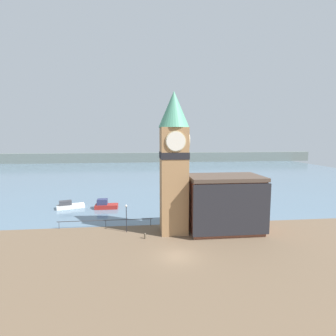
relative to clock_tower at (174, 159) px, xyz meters
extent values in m
plane|color=brown|center=(-0.60, -7.56, -10.26)|extent=(160.00, 160.00, 0.00)
cube|color=slate|center=(-0.60, 63.20, -10.26)|extent=(160.00, 120.00, 0.00)
cube|color=slate|center=(-0.60, 103.20, -7.76)|extent=(180.00, 3.00, 5.00)
cube|color=#333338|center=(-9.76, 2.95, -9.21)|extent=(13.88, 0.08, 0.08)
cylinder|color=#333338|center=(-16.40, 2.95, -9.74)|extent=(0.07, 0.07, 1.05)
cylinder|color=#333338|center=(-9.76, 2.95, -9.74)|extent=(0.07, 0.07, 1.05)
cylinder|color=#333338|center=(-3.12, 2.95, -9.74)|extent=(0.07, 0.07, 1.05)
cube|color=#9E754C|center=(-0.01, 0.01, -2.99)|extent=(3.61, 3.61, 14.54)
cube|color=black|center=(-0.01, 0.01, 0.53)|extent=(3.73, 3.73, 0.90)
cylinder|color=tan|center=(-0.01, -1.86, 2.46)|extent=(2.69, 0.12, 2.69)
cylinder|color=silver|center=(-0.01, -1.94, 2.46)|extent=(2.44, 0.12, 2.44)
cylinder|color=tan|center=(1.86, 0.01, 2.46)|extent=(0.12, 2.69, 2.69)
cylinder|color=silver|center=(1.94, 0.01, 2.46)|extent=(0.12, 2.44, 2.44)
cone|color=#4C9375|center=(-0.01, 0.01, 6.68)|extent=(4.16, 4.16, 4.80)
cube|color=brown|center=(7.19, -0.17, -6.56)|extent=(9.79, 6.02, 7.41)
cube|color=#4C3D33|center=(7.19, -0.17, -2.61)|extent=(10.19, 6.42, 0.50)
cube|color=#232328|center=(7.19, -3.33, -6.41)|extent=(10.29, 0.30, 6.81)
cube|color=maroon|center=(-10.90, 13.41, -9.88)|extent=(4.16, 2.07, 0.76)
cube|color=navy|center=(-11.65, 13.42, -8.99)|extent=(1.83, 1.45, 1.04)
cube|color=silver|center=(-17.62, 14.32, -9.92)|extent=(5.25, 3.28, 0.69)
cube|color=#38383D|center=(-18.47, 14.04, -9.18)|extent=(2.46, 1.90, 0.80)
cylinder|color=brown|center=(-4.07, -2.08, -9.95)|extent=(0.25, 0.25, 0.62)
sphere|color=brown|center=(-4.07, -2.08, -9.64)|extent=(0.26, 0.26, 0.26)
cylinder|color=black|center=(-6.59, 0.59, -8.42)|extent=(0.10, 0.10, 3.68)
sphere|color=silver|center=(-6.59, 0.59, -6.49)|extent=(0.32, 0.32, 0.32)
camera|label=1|loc=(-4.65, -35.26, 3.01)|focal=28.00mm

